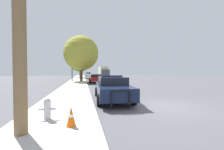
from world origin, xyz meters
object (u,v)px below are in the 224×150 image
at_px(police_car, 112,88).
at_px(traffic_cone, 71,116).
at_px(box_truck, 104,71).
at_px(tree_sidewalk_far, 80,61).
at_px(fire_hydrant, 47,108).
at_px(car_background_distant, 88,74).
at_px(car_background_midblock, 95,78).
at_px(utility_pole, 19,0).
at_px(traffic_light, 82,61).
at_px(tree_sidewalk_mid, 81,53).

distance_m(police_car, traffic_cone, 5.18).
xyz_separation_m(box_truck, tree_sidewalk_far, (-7.12, -5.44, 2.92)).
xyz_separation_m(police_car, traffic_cone, (-2.23, -4.66, -0.34)).
height_order(fire_hydrant, traffic_cone, fire_hydrant).
distance_m(car_background_distant, box_truck, 8.08).
bearing_deg(tree_sidewalk_far, car_background_midblock, -81.43).
height_order(utility_pole, traffic_light, utility_pole).
height_order(car_background_midblock, box_truck, box_truck).
bearing_deg(car_background_distant, tree_sidewalk_far, -97.92).
distance_m(car_background_distant, traffic_cone, 48.31).
relative_size(fire_hydrant, tree_sidewalk_mid, 0.10).
bearing_deg(car_background_distant, car_background_midblock, -85.47).
distance_m(fire_hydrant, box_truck, 41.41).
xyz_separation_m(utility_pole, car_background_midblock, (3.55, 18.82, -3.00)).
distance_m(fire_hydrant, tree_sidewalk_far, 35.50).
relative_size(tree_sidewalk_far, traffic_cone, 12.09).
bearing_deg(tree_sidewalk_mid, traffic_cone, -90.22).
bearing_deg(traffic_cone, car_background_midblock, 83.06).
distance_m(car_background_midblock, traffic_cone, 18.61).
xyz_separation_m(police_car, utility_pole, (-3.52, -5.00, 2.96)).
relative_size(utility_pole, car_background_midblock, 1.76).
bearing_deg(police_car, fire_hydrant, 53.58).
bearing_deg(police_car, utility_pole, 57.85).
height_order(tree_sidewalk_far, traffic_cone, tree_sidewalk_far).
relative_size(box_truck, tree_sidewalk_far, 0.96).
bearing_deg(utility_pole, fire_hydrant, 71.44).
bearing_deg(car_background_midblock, car_background_distant, 89.44).
xyz_separation_m(car_background_distant, traffic_cone, (-2.28, -48.25, -0.29)).
bearing_deg(fire_hydrant, tree_sidewalk_far, 89.22).
relative_size(police_car, tree_sidewalk_mid, 0.70).
bearing_deg(traffic_cone, traffic_light, 89.63).
bearing_deg(box_truck, car_background_distant, -58.37).
relative_size(police_car, traffic_cone, 8.76).
distance_m(tree_sidewalk_far, traffic_cone, 36.38).
height_order(police_car, car_background_midblock, police_car).
relative_size(police_car, tree_sidewalk_far, 0.72).
distance_m(car_background_distant, tree_sidewalk_mid, 27.40).
xyz_separation_m(utility_pole, tree_sidewalk_mid, (1.38, 21.60, 1.14)).
distance_m(fire_hydrant, tree_sidewalk_mid, 20.87).
relative_size(tree_sidewalk_mid, traffic_cone, 12.44).
distance_m(box_truck, tree_sidewalk_mid, 21.59).
relative_size(utility_pole, tree_sidewalk_far, 0.95).
bearing_deg(tree_sidewalk_far, traffic_light, -87.78).
height_order(traffic_light, box_truck, traffic_light).
relative_size(car_background_midblock, traffic_cone, 6.49).
xyz_separation_m(utility_pole, car_background_distant, (3.58, 48.60, -3.01)).
xyz_separation_m(traffic_light, car_background_distant, (2.14, 26.31, -2.87)).
bearing_deg(car_background_midblock, police_car, -90.61).
bearing_deg(tree_sidewalk_far, car_background_distant, 77.50).
bearing_deg(traffic_light, car_background_midblock, -58.67).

